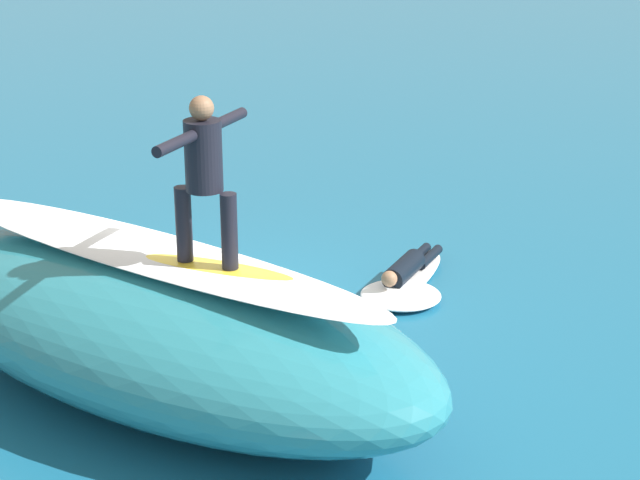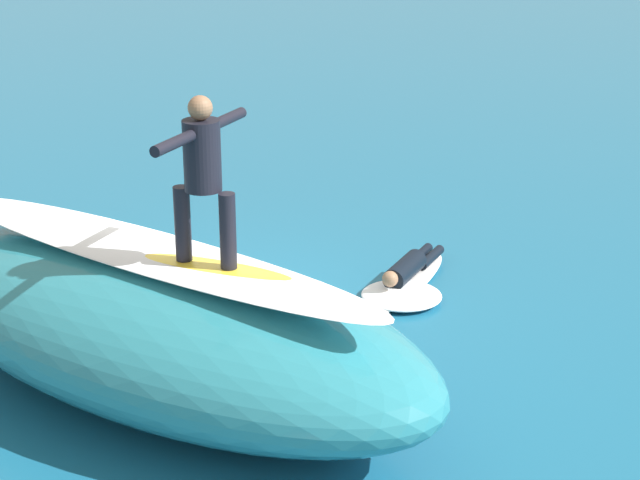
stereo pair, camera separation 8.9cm
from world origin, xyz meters
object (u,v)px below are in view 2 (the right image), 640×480
at_px(surfer_riding, 203,168).
at_px(surfer_paddling, 409,267).
at_px(surfboard_paddling, 404,283).
at_px(surfboard_riding, 207,268).

xyz_separation_m(surfer_riding, surfer_paddling, (-0.67, -3.86, -2.29)).
distance_m(surfer_riding, surfboard_paddling, 4.53).
xyz_separation_m(surfboard_paddling, surfer_paddling, (-0.00, -0.13, 0.17)).
relative_size(surfer_riding, surfer_paddling, 0.98).
height_order(surfboard_riding, surfer_riding, surfer_riding).
distance_m(surfboard_riding, surfboard_paddling, 4.08).
xyz_separation_m(surfer_riding, surfboard_paddling, (-0.67, -3.74, -2.47)).
bearing_deg(surfboard_riding, surfboard_paddling, -99.72).
xyz_separation_m(surfboard_riding, surfer_riding, (-0.00, 0.00, 0.99)).
relative_size(surfboard_riding, surfboard_paddling, 0.91).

